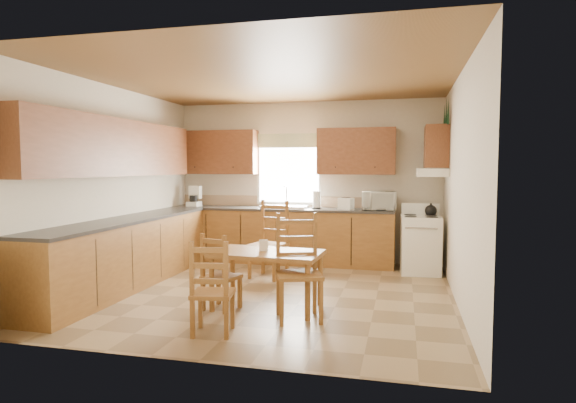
% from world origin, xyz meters
% --- Properties ---
extents(floor, '(4.50, 4.50, 0.00)m').
position_xyz_m(floor, '(0.00, 0.00, 0.00)').
color(floor, '#8D724D').
rests_on(floor, ground).
extents(ceiling, '(4.50, 4.50, 0.00)m').
position_xyz_m(ceiling, '(0.00, 0.00, 2.70)').
color(ceiling, brown).
rests_on(ceiling, floor).
extents(wall_left, '(4.50, 4.50, 0.00)m').
position_xyz_m(wall_left, '(-2.25, 0.00, 1.35)').
color(wall_left, beige).
rests_on(wall_left, floor).
extents(wall_right, '(4.50, 4.50, 0.00)m').
position_xyz_m(wall_right, '(2.25, 0.00, 1.35)').
color(wall_right, beige).
rests_on(wall_right, floor).
extents(wall_back, '(4.50, 4.50, 0.00)m').
position_xyz_m(wall_back, '(0.00, 2.25, 1.35)').
color(wall_back, beige).
rests_on(wall_back, floor).
extents(wall_front, '(4.50, 4.50, 0.00)m').
position_xyz_m(wall_front, '(0.00, -2.25, 1.35)').
color(wall_front, beige).
rests_on(wall_front, floor).
extents(lower_cab_back, '(3.75, 0.60, 0.88)m').
position_xyz_m(lower_cab_back, '(-0.38, 1.95, 0.44)').
color(lower_cab_back, brown).
rests_on(lower_cab_back, floor).
extents(lower_cab_left, '(0.60, 3.60, 0.88)m').
position_xyz_m(lower_cab_left, '(-1.95, -0.15, 0.44)').
color(lower_cab_left, brown).
rests_on(lower_cab_left, floor).
extents(counter_back, '(3.75, 0.63, 0.04)m').
position_xyz_m(counter_back, '(-0.38, 1.95, 0.90)').
color(counter_back, '#33302D').
rests_on(counter_back, lower_cab_back).
extents(counter_left, '(0.63, 3.60, 0.04)m').
position_xyz_m(counter_left, '(-1.95, -0.15, 0.90)').
color(counter_left, '#33302D').
rests_on(counter_left, lower_cab_left).
extents(backsplash, '(3.75, 0.01, 0.18)m').
position_xyz_m(backsplash, '(-0.38, 2.24, 1.01)').
color(backsplash, '#A28361').
rests_on(backsplash, counter_back).
extents(upper_cab_back_left, '(1.41, 0.33, 0.75)m').
position_xyz_m(upper_cab_back_left, '(-1.55, 2.08, 1.85)').
color(upper_cab_back_left, brown).
rests_on(upper_cab_back_left, wall_back).
extents(upper_cab_back_right, '(1.25, 0.33, 0.75)m').
position_xyz_m(upper_cab_back_right, '(0.86, 2.08, 1.85)').
color(upper_cab_back_right, brown).
rests_on(upper_cab_back_right, wall_back).
extents(upper_cab_left, '(0.33, 3.60, 0.75)m').
position_xyz_m(upper_cab_left, '(-2.08, -0.15, 1.85)').
color(upper_cab_left, brown).
rests_on(upper_cab_left, wall_left).
extents(upper_cab_stove, '(0.33, 0.62, 0.62)m').
position_xyz_m(upper_cab_stove, '(2.08, 1.65, 1.90)').
color(upper_cab_stove, brown).
rests_on(upper_cab_stove, wall_right).
extents(range_hood, '(0.44, 0.62, 0.12)m').
position_xyz_m(range_hood, '(2.03, 1.65, 1.52)').
color(range_hood, white).
rests_on(range_hood, wall_right).
extents(window_frame, '(1.13, 0.02, 1.18)m').
position_xyz_m(window_frame, '(-0.30, 2.22, 1.55)').
color(window_frame, white).
rests_on(window_frame, wall_back).
extents(window_pane, '(1.05, 0.01, 1.10)m').
position_xyz_m(window_pane, '(-0.30, 2.21, 1.55)').
color(window_pane, white).
rests_on(window_pane, wall_back).
extents(window_valance, '(1.19, 0.01, 0.24)m').
position_xyz_m(window_valance, '(-0.30, 2.19, 2.05)').
color(window_valance, '#527439').
rests_on(window_valance, wall_back).
extents(sink_basin, '(0.75, 0.45, 0.04)m').
position_xyz_m(sink_basin, '(-0.30, 1.95, 0.94)').
color(sink_basin, silver).
rests_on(sink_basin, counter_back).
extents(pine_decal_a, '(0.22, 0.22, 0.36)m').
position_xyz_m(pine_decal_a, '(2.21, 1.33, 2.38)').
color(pine_decal_a, '#0F331A').
rests_on(pine_decal_a, wall_right).
extents(pine_decal_b, '(0.22, 0.22, 0.36)m').
position_xyz_m(pine_decal_b, '(2.21, 1.65, 2.42)').
color(pine_decal_b, '#0F331A').
rests_on(pine_decal_b, wall_right).
extents(pine_decal_c, '(0.22, 0.22, 0.36)m').
position_xyz_m(pine_decal_c, '(2.21, 1.97, 2.38)').
color(pine_decal_c, '#0F331A').
rests_on(pine_decal_c, wall_right).
extents(stove, '(0.60, 0.62, 0.85)m').
position_xyz_m(stove, '(1.88, 1.64, 0.42)').
color(stove, white).
rests_on(stove, floor).
extents(coffeemaker, '(0.18, 0.22, 0.30)m').
position_xyz_m(coffeemaker, '(-1.93, 1.93, 1.07)').
color(coffeemaker, white).
rests_on(coffeemaker, counter_back).
extents(paper_towel, '(0.16, 0.16, 0.29)m').
position_xyz_m(paper_towel, '(0.23, 1.96, 1.06)').
color(paper_towel, white).
rests_on(paper_towel, counter_back).
extents(toaster, '(0.26, 0.22, 0.19)m').
position_xyz_m(toaster, '(0.73, 1.89, 1.01)').
color(toaster, white).
rests_on(toaster, counter_back).
extents(microwave, '(0.52, 0.39, 0.29)m').
position_xyz_m(microwave, '(1.24, 1.94, 1.07)').
color(microwave, white).
rests_on(microwave, counter_back).
extents(dining_table, '(1.26, 0.77, 0.65)m').
position_xyz_m(dining_table, '(0.14, -0.66, 0.33)').
color(dining_table, brown).
rests_on(dining_table, floor).
extents(chair_near_left, '(0.44, 0.42, 0.91)m').
position_xyz_m(chair_near_left, '(-0.14, -1.57, 0.45)').
color(chair_near_left, brown).
rests_on(chair_near_left, floor).
extents(chair_near_right, '(0.44, 0.43, 0.86)m').
position_xyz_m(chair_near_right, '(-0.35, -0.80, 0.43)').
color(chair_near_right, brown).
rests_on(chair_near_right, floor).
extents(chair_far_left, '(0.56, 0.54, 1.10)m').
position_xyz_m(chair_far_left, '(-0.27, 0.81, 0.55)').
color(chair_far_left, brown).
rests_on(chair_far_left, floor).
extents(chair_far_right, '(0.58, 0.57, 1.10)m').
position_xyz_m(chair_far_right, '(0.57, -0.97, 0.55)').
color(chair_far_right, brown).
rests_on(chair_far_right, floor).
extents(table_paper, '(0.26, 0.29, 0.00)m').
position_xyz_m(table_paper, '(0.53, -0.74, 0.65)').
color(table_paper, white).
rests_on(table_paper, dining_table).
extents(table_card, '(0.10, 0.03, 0.13)m').
position_xyz_m(table_card, '(0.09, -0.65, 0.72)').
color(table_card, white).
rests_on(table_card, dining_table).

